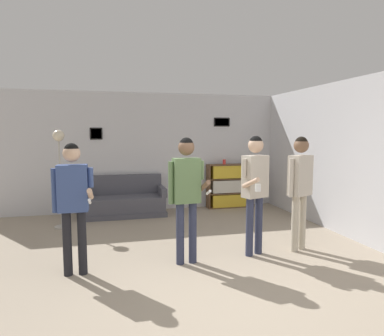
# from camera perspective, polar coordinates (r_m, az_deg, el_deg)

# --- Properties ---
(ground_plane) EXTENTS (20.00, 20.00, 0.00)m
(ground_plane) POSITION_cam_1_polar(r_m,az_deg,el_deg) (3.83, 6.29, -22.13)
(ground_plane) COLOR gray
(wall_back) EXTENTS (7.97, 0.08, 2.70)m
(wall_back) POSITION_cam_1_polar(r_m,az_deg,el_deg) (8.01, -5.39, 2.71)
(wall_back) COLOR silver
(wall_back) RESTS_ON ground_plane
(wall_right) EXTENTS (0.06, 7.11, 2.70)m
(wall_right) POSITION_cam_1_polar(r_m,az_deg,el_deg) (6.84, 21.97, 1.74)
(wall_right) COLOR silver
(wall_right) RESTS_ON ground_plane
(couch) EXTENTS (1.83, 0.80, 0.85)m
(couch) POSITION_cam_1_polar(r_m,az_deg,el_deg) (7.65, -11.47, -5.60)
(couch) COLOR #4C4C56
(couch) RESTS_ON ground_plane
(bookshelf) EXTENTS (1.08, 0.30, 1.04)m
(bookshelf) POSITION_cam_1_polar(r_m,az_deg,el_deg) (8.29, 6.23, -2.98)
(bookshelf) COLOR brown
(bookshelf) RESTS_ON ground_plane
(floor_lamp) EXTENTS (0.28, 0.28, 1.85)m
(floor_lamp) POSITION_cam_1_polar(r_m,az_deg,el_deg) (6.82, -21.24, 1.68)
(floor_lamp) COLOR #ADA89E
(floor_lamp) RESTS_ON ground_plane
(person_player_foreground_left) EXTENTS (0.50, 0.45, 1.67)m
(person_player_foreground_left) POSITION_cam_1_polar(r_m,az_deg,el_deg) (4.51, -19.22, -4.27)
(person_player_foreground_left) COLOR black
(person_player_foreground_left) RESTS_ON ground_plane
(person_player_foreground_center) EXTENTS (0.51, 0.45, 1.73)m
(person_player_foreground_center) POSITION_cam_1_polar(r_m,az_deg,el_deg) (4.62, -0.94, -3.09)
(person_player_foreground_center) COLOR #2D334C
(person_player_foreground_center) RESTS_ON ground_plane
(person_watcher_holding_cup) EXTENTS (0.48, 0.53, 1.75)m
(person_watcher_holding_cup) POSITION_cam_1_polar(r_m,az_deg,el_deg) (5.04, 10.49, -2.29)
(person_watcher_holding_cup) COLOR #2D334C
(person_watcher_holding_cup) RESTS_ON ground_plane
(person_spectator_near_bookshelf) EXTENTS (0.46, 0.33, 1.74)m
(person_spectator_near_bookshelf) POSITION_cam_1_polar(r_m,az_deg,el_deg) (5.40, 17.57, -2.04)
(person_spectator_near_bookshelf) COLOR #B7AD99
(person_spectator_near_bookshelf) RESTS_ON ground_plane
(drinking_cup) EXTENTS (0.07, 0.07, 0.12)m
(drinking_cup) POSITION_cam_1_polar(r_m,az_deg,el_deg) (8.18, 5.40, 1.02)
(drinking_cup) COLOR red
(drinking_cup) RESTS_ON bookshelf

